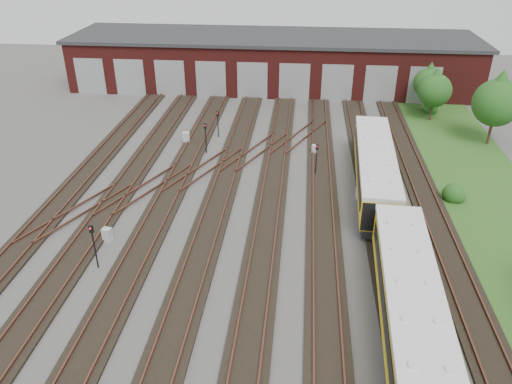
{
  "coord_description": "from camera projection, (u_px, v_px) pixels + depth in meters",
  "views": [
    {
      "loc": [
        4.19,
        -24.15,
        19.17
      ],
      "look_at": [
        1.11,
        6.96,
        2.0
      ],
      "focal_mm": 35.0,
      "sensor_mm": 36.0,
      "label": 1
    }
  ],
  "objects": [
    {
      "name": "bush_0",
      "position": [
        453.0,
        191.0,
        38.3
      ],
      "size": [
        1.61,
        1.61,
        1.61
      ],
      "primitive_type": "sphere",
      "color": "#194313",
      "rests_on": "ground"
    },
    {
      "name": "ground",
      "position": [
        227.0,
        274.0,
        30.65
      ],
      "size": [
        120.0,
        120.0,
        0.0
      ],
      "primitive_type": "plane",
      "color": "#44413F",
      "rests_on": "ground"
    },
    {
      "name": "bush_2",
      "position": [
        431.0,
        106.0,
        55.59
      ],
      "size": [
        1.59,
        1.59,
        1.59
      ],
      "primitive_type": "sphere",
      "color": "#194313",
      "rests_on": "ground"
    },
    {
      "name": "track_network",
      "position": [
        226.0,
        266.0,
        31.13
      ],
      "size": [
        30.4,
        70.0,
        0.33
      ],
      "color": "black",
      "rests_on": "ground"
    },
    {
      "name": "signal_mast_2",
      "position": [
        218.0,
        121.0,
        49.04
      ],
      "size": [
        0.26,
        0.25,
        2.67
      ],
      "rotation": [
        0.0,
        0.0,
        -0.2
      ],
      "color": "black",
      "rests_on": "ground"
    },
    {
      "name": "tree_2",
      "position": [
        498.0,
        97.0,
        46.02
      ],
      "size": [
        4.41,
        4.41,
        7.31
      ],
      "color": "#382719",
      "rests_on": "ground"
    },
    {
      "name": "relay_cabinet_2",
      "position": [
        107.0,
        235.0,
        33.58
      ],
      "size": [
        0.68,
        0.61,
        0.97
      ],
      "primitive_type": "cube",
      "rotation": [
        0.0,
        0.0,
        -0.24
      ],
      "color": "#ADB0B2",
      "rests_on": "ground"
    },
    {
      "name": "relay_cabinet_4",
      "position": [
        315.0,
        150.0,
        46.06
      ],
      "size": [
        0.59,
        0.51,
        0.88
      ],
      "primitive_type": "cube",
      "rotation": [
        0.0,
        0.0,
        -0.14
      ],
      "color": "#ADB0B2",
      "rests_on": "ground"
    },
    {
      "name": "grass_verge",
      "position": [
        495.0,
        207.0,
        37.73
      ],
      "size": [
        8.0,
        55.0,
        0.05
      ],
      "primitive_type": "cube",
      "color": "#264C19",
      "rests_on": "ground"
    },
    {
      "name": "signal_mast_0",
      "position": [
        93.0,
        241.0,
        30.25
      ],
      "size": [
        0.25,
        0.24,
        3.1
      ],
      "rotation": [
        0.0,
        0.0,
        -0.09
      ],
      "color": "black",
      "rests_on": "ground"
    },
    {
      "name": "relay_cabinet_1",
      "position": [
        186.0,
        138.0,
        48.32
      ],
      "size": [
        0.73,
        0.64,
        1.09
      ],
      "primitive_type": "cube",
      "rotation": [
        0.0,
        0.0,
        0.15
      ],
      "color": "#ADB0B2",
      "rests_on": "ground"
    },
    {
      "name": "signal_mast_3",
      "position": [
        317.0,
        156.0,
        41.66
      ],
      "size": [
        0.24,
        0.22,
        2.79
      ],
      "rotation": [
        0.0,
        0.0,
        -0.05
      ],
      "color": "black",
      "rests_on": "ground"
    },
    {
      "name": "metro_train",
      "position": [
        409.0,
        307.0,
        25.16
      ],
      "size": [
        3.53,
        47.43,
        3.16
      ],
      "rotation": [
        0.0,
        0.0,
        -0.05
      ],
      "color": "black",
      "rests_on": "ground"
    },
    {
      "name": "bush_1",
      "position": [
        458.0,
        194.0,
        38.24
      ],
      "size": [
        1.26,
        1.26,
        1.26
      ],
      "primitive_type": "sphere",
      "color": "#194313",
      "rests_on": "ground"
    },
    {
      "name": "maintenance_shed",
      "position": [
        273.0,
        60.0,
        63.98
      ],
      "size": [
        51.0,
        12.5,
        6.35
      ],
      "color": "#511614",
      "rests_on": "ground"
    },
    {
      "name": "tree_0",
      "position": [
        435.0,
        87.0,
        52.2
      ],
      "size": [
        3.51,
        3.51,
        5.82
      ],
      "color": "#382719",
      "rests_on": "ground"
    },
    {
      "name": "relay_cabinet_3",
      "position": [
        360.0,
        193.0,
        38.69
      ],
      "size": [
        0.63,
        0.55,
        0.93
      ],
      "primitive_type": "cube",
      "rotation": [
        0.0,
        0.0,
        0.16
      ],
      "color": "#ADB0B2",
      "rests_on": "ground"
    },
    {
      "name": "tree_1",
      "position": [
        429.0,
        80.0,
        55.23
      ],
      "size": [
        3.31,
        3.31,
        5.48
      ],
      "color": "#382719",
      "rests_on": "ground"
    },
    {
      "name": "signal_mast_1",
      "position": [
        206.0,
        134.0,
        45.63
      ],
      "size": [
        0.25,
        0.24,
        2.87
      ],
      "rotation": [
        0.0,
        0.0,
        0.08
      ],
      "color": "black",
      "rests_on": "ground"
    }
  ]
}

